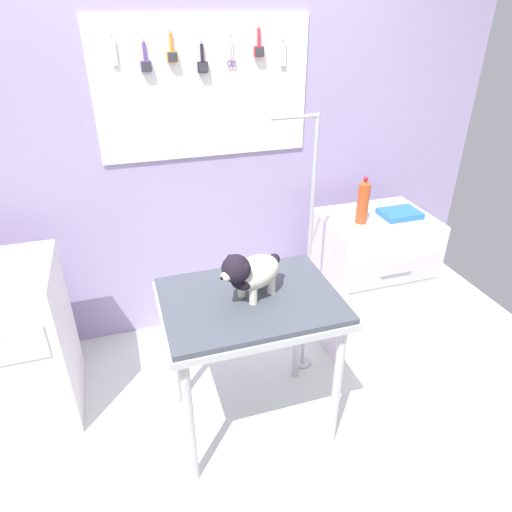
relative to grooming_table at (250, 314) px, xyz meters
The scene contains 8 objects.
ground 0.80m from the grooming_table, 101.18° to the right, with size 4.40×4.00×0.04m, color silver.
rear_wall_panel 1.12m from the grooming_table, 92.61° to the left, with size 4.00×0.11×2.30m.
grooming_table is the anchor object (origin of this frame).
grooming_arm 0.55m from the grooming_table, 37.53° to the left, with size 0.30×0.11×1.58m.
dog 0.23m from the grooming_table, 82.19° to the right, with size 0.35×0.27×0.26m.
cabinet_right 1.16m from the grooming_table, 28.22° to the left, with size 0.68×0.54×0.88m.
soda_bottle 1.02m from the grooming_table, 30.38° to the left, with size 0.07×0.07×0.28m.
supply_tray 1.25m from the grooming_table, 24.22° to the left, with size 0.24×0.18×0.04m.
Camera 1 is at (-0.45, -1.45, 2.05)m, focal length 31.84 mm.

